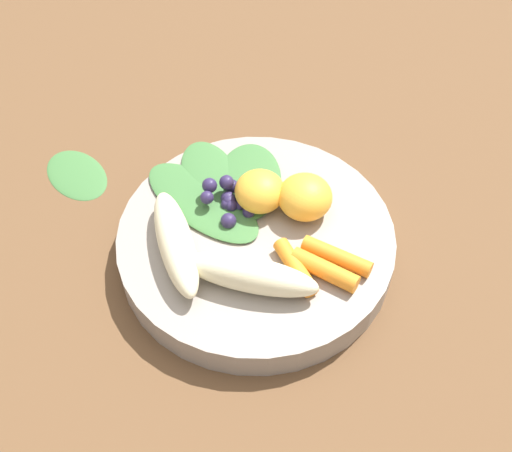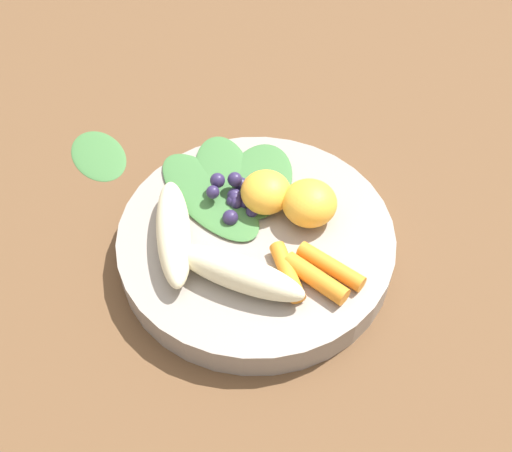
{
  "view_description": "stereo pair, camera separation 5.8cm",
  "coord_description": "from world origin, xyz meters",
  "views": [
    {
      "loc": [
        0.12,
        -0.35,
        0.5
      ],
      "look_at": [
        0.0,
        0.0,
        0.04
      ],
      "focal_mm": 45.99,
      "sensor_mm": 36.0,
      "label": 1
    },
    {
      "loc": [
        0.17,
        -0.33,
        0.5
      ],
      "look_at": [
        0.0,
        0.0,
        0.04
      ],
      "focal_mm": 45.99,
      "sensor_mm": 36.0,
      "label": 2
    }
  ],
  "objects": [
    {
      "name": "bowl",
      "position": [
        0.0,
        0.0,
        0.02
      ],
      "size": [
        0.25,
        0.25,
        0.03
      ],
      "primitive_type": "cylinder",
      "color": "gray",
      "rests_on": "ground_plane"
    },
    {
      "name": "blueberry_pile",
      "position": [
        -0.03,
        0.02,
        0.04
      ],
      "size": [
        0.06,
        0.06,
        0.03
      ],
      "color": "#2D234C",
      "rests_on": "bowl"
    },
    {
      "name": "kale_leaf_right",
      "position": [
        -0.06,
        0.05,
        0.03
      ],
      "size": [
        0.1,
        0.11,
        0.01
      ],
      "primitive_type": "ellipsoid",
      "rotation": [
        0.0,
        0.0,
        8.52
      ],
      "color": "#3D7038",
      "rests_on": "bowl"
    },
    {
      "name": "ground_plane",
      "position": [
        0.0,
        0.0,
        0.0
      ],
      "size": [
        2.4,
        2.4,
        0.0
      ],
      "primitive_type": "plane",
      "color": "brown"
    },
    {
      "name": "banana_peeled_right",
      "position": [
        -0.06,
        -0.04,
        0.05
      ],
      "size": [
        0.09,
        0.11,
        0.03
      ],
      "primitive_type": "ellipsoid",
      "rotation": [
        0.0,
        0.0,
        5.32
      ],
      "color": "beige",
      "rests_on": "bowl"
    },
    {
      "name": "kale_leaf_rear",
      "position": [
        -0.06,
        0.02,
        0.03
      ],
      "size": [
        0.15,
        0.11,
        0.01
      ],
      "primitive_type": "ellipsoid",
      "rotation": [
        0.0,
        0.0,
        9.0
      ],
      "color": "#3D7038",
      "rests_on": "bowl"
    },
    {
      "name": "banana_peeled_left",
      "position": [
        0.01,
        -0.06,
        0.05
      ],
      "size": [
        0.12,
        0.04,
        0.03
      ],
      "primitive_type": "ellipsoid",
      "rotation": [
        0.0,
        0.0,
        6.35
      ],
      "color": "beige",
      "rests_on": "bowl"
    },
    {
      "name": "kale_leaf_left",
      "position": [
        -0.03,
        0.06,
        0.03
      ],
      "size": [
        0.09,
        0.11,
        0.01
      ],
      "primitive_type": "ellipsoid",
      "rotation": [
        0.0,
        0.0,
        8.12
      ],
      "color": "#3D7038",
      "rests_on": "bowl"
    },
    {
      "name": "orange_segment_near",
      "position": [
        -0.01,
        0.03,
        0.05
      ],
      "size": [
        0.05,
        0.05,
        0.03
      ],
      "primitive_type": "ellipsoid",
      "color": "#F4A833",
      "rests_on": "bowl"
    },
    {
      "name": "carrot_mid_left",
      "position": [
        0.07,
        -0.03,
        0.04
      ],
      "size": [
        0.06,
        0.03,
        0.02
      ],
      "primitive_type": "cylinder",
      "rotation": [
        0.0,
        1.57,
        6.05
      ],
      "color": "orange",
      "rests_on": "bowl"
    },
    {
      "name": "carrot_front",
      "position": [
        0.05,
        -0.03,
        0.04
      ],
      "size": [
        0.05,
        0.05,
        0.01
      ],
      "primitive_type": "cylinder",
      "rotation": [
        0.0,
        1.57,
        5.48
      ],
      "color": "orange",
      "rests_on": "bowl"
    },
    {
      "name": "carrot_mid_right",
      "position": [
        0.08,
        -0.01,
        0.04
      ],
      "size": [
        0.06,
        0.03,
        0.01
      ],
      "primitive_type": "cylinder",
      "rotation": [
        0.0,
        1.57,
        6.1
      ],
      "color": "orange",
      "rests_on": "bowl"
    },
    {
      "name": "coconut_shred_patch",
      "position": [
        -0.03,
        0.05,
        0.03
      ],
      "size": [
        0.04,
        0.04,
        0.0
      ],
      "primitive_type": "cylinder",
      "color": "white",
      "rests_on": "bowl"
    },
    {
      "name": "orange_segment_far",
      "position": [
        0.03,
        0.04,
        0.05
      ],
      "size": [
        0.05,
        0.05,
        0.04
      ],
      "primitive_type": "ellipsoid",
      "color": "#F4A833",
      "rests_on": "bowl"
    },
    {
      "name": "kale_leaf_stray",
      "position": [
        -0.21,
        0.04,
        0.0
      ],
      "size": [
        0.1,
        0.09,
        0.01
      ],
      "primitive_type": "ellipsoid",
      "rotation": [
        0.0,
        0.0,
        2.58
      ],
      "color": "#3D7038",
      "rests_on": "ground_plane"
    }
  ]
}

